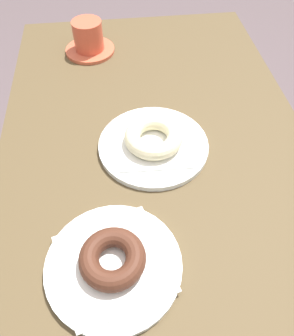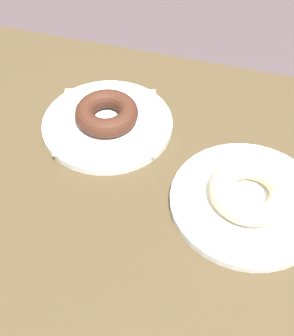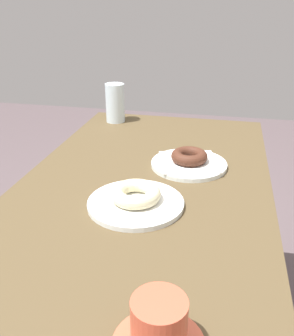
{
  "view_description": "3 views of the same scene",
  "coord_description": "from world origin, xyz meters",
  "px_view_note": "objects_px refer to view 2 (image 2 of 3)",
  "views": [
    {
      "loc": [
        -0.37,
        0.07,
        1.2
      ],
      "look_at": [
        0.0,
        0.03,
        0.73
      ],
      "focal_mm": 36.06,
      "sensor_mm": 36.0,
      "label": 1
    },
    {
      "loc": [
        0.06,
        -0.43,
        1.25
      ],
      "look_at": [
        -0.07,
        0.01,
        0.72
      ],
      "focal_mm": 52.34,
      "sensor_mm": 36.0,
      "label": 2
    },
    {
      "loc": [
        0.8,
        0.19,
        1.13
      ],
      "look_at": [
        -0.04,
        0.01,
        0.74
      ],
      "focal_mm": 40.58,
      "sensor_mm": 36.0,
      "label": 3
    }
  ],
  "objects_px": {
    "plate_chocolate_ring": "(108,124)",
    "plate_sugar_ring": "(248,202)",
    "donut_sugar_ring": "(250,191)",
    "donut_chocolate_ring": "(107,113)"
  },
  "relations": [
    {
      "from": "donut_chocolate_ring",
      "to": "donut_sugar_ring",
      "type": "relative_size",
      "value": 0.88
    },
    {
      "from": "plate_chocolate_ring",
      "to": "donut_sugar_ring",
      "type": "height_order",
      "value": "donut_sugar_ring"
    },
    {
      "from": "donut_chocolate_ring",
      "to": "plate_sugar_ring",
      "type": "height_order",
      "value": "donut_chocolate_ring"
    },
    {
      "from": "plate_sugar_ring",
      "to": "donut_sugar_ring",
      "type": "xyz_separation_m",
      "value": [
        0.0,
        0.0,
        0.02
      ]
    },
    {
      "from": "plate_chocolate_ring",
      "to": "donut_chocolate_ring",
      "type": "distance_m",
      "value": 0.02
    },
    {
      "from": "donut_chocolate_ring",
      "to": "plate_sugar_ring",
      "type": "xyz_separation_m",
      "value": [
        0.24,
        -0.09,
        -0.02
      ]
    },
    {
      "from": "donut_sugar_ring",
      "to": "donut_chocolate_ring",
      "type": "bearing_deg",
      "value": 158.82
    },
    {
      "from": "plate_chocolate_ring",
      "to": "plate_sugar_ring",
      "type": "bearing_deg",
      "value": -21.18
    },
    {
      "from": "donut_chocolate_ring",
      "to": "donut_sugar_ring",
      "type": "height_order",
      "value": "same"
    },
    {
      "from": "plate_chocolate_ring",
      "to": "plate_sugar_ring",
      "type": "distance_m",
      "value": 0.26
    }
  ]
}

